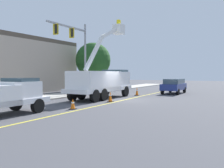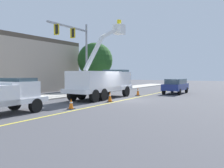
{
  "view_description": "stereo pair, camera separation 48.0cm",
  "coord_description": "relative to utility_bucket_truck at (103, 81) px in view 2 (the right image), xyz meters",
  "views": [
    {
      "loc": [
        -18.49,
        -10.15,
        2.33
      ],
      "look_at": [
        -0.56,
        0.89,
        1.4
      ],
      "focal_mm": 38.88,
      "sensor_mm": 36.0,
      "label": 1
    },
    {
      "loc": [
        -18.24,
        -10.56,
        2.33
      ],
      "look_at": [
        -0.56,
        0.89,
        1.4
      ],
      "focal_mm": 38.88,
      "sensor_mm": 36.0,
      "label": 2
    }
  ],
  "objects": [
    {
      "name": "traffic_cone_trailing",
      "position": [
        4.32,
        -1.49,
        -1.18
      ],
      "size": [
        0.4,
        0.4,
        0.88
      ],
      "color": "black",
      "rests_on": "ground"
    },
    {
      "name": "traffic_signal_mast",
      "position": [
        1.06,
        4.02,
        3.68
      ],
      "size": [
        6.06,
        0.69,
        7.74
      ],
      "color": "gray",
      "rests_on": "ground"
    },
    {
      "name": "passing_minivan",
      "position": [
        8.85,
        -4.03,
        -0.65
      ],
      "size": [
        4.89,
        2.15,
        1.69
      ],
      "color": "navy",
      "rests_on": "ground"
    },
    {
      "name": "street_tree_right",
      "position": [
        7.96,
        6.83,
        2.47
      ],
      "size": [
        4.73,
        4.73,
        6.47
      ],
      "color": "brown",
      "rests_on": "ground"
    },
    {
      "name": "sidewalk_far_side",
      "position": [
        -0.54,
        4.96,
        -1.56
      ],
      "size": [
        60.11,
        6.67,
        0.12
      ],
      "primitive_type": "cube",
      "rotation": [
        0.0,
        0.0,
        0.05
      ],
      "color": "#B2ADA3",
      "rests_on": "ground"
    },
    {
      "name": "ground",
      "position": [
        -0.16,
        -2.41,
        -1.62
      ],
      "size": [
        120.0,
        120.0,
        0.0
      ],
      "primitive_type": "plane",
      "color": "#47474C"
    },
    {
      "name": "traffic_cone_mid_rear",
      "position": [
        -1.97,
        -2.13,
        -1.19
      ],
      "size": [
        0.4,
        0.4,
        0.87
      ],
      "color": "black",
      "rests_on": "ground"
    },
    {
      "name": "utility_bucket_truck",
      "position": [
        0.0,
        0.0,
        0.0
      ],
      "size": [
        8.32,
        2.93,
        7.4
      ],
      "color": "white",
      "rests_on": "ground"
    },
    {
      "name": "lane_centre_stripe",
      "position": [
        -0.16,
        -2.41,
        -1.62
      ],
      "size": [
        49.94,
        2.72,
        0.01
      ],
      "primitive_type": "cube",
      "rotation": [
        0.0,
        0.0,
        0.05
      ],
      "color": "yellow",
      "rests_on": "ground"
    },
    {
      "name": "traffic_cone_mid_front",
      "position": [
        -6.67,
        -2.19,
        -1.28
      ],
      "size": [
        0.4,
        0.4,
        0.69
      ],
      "color": "black",
      "rests_on": "ground"
    }
  ]
}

